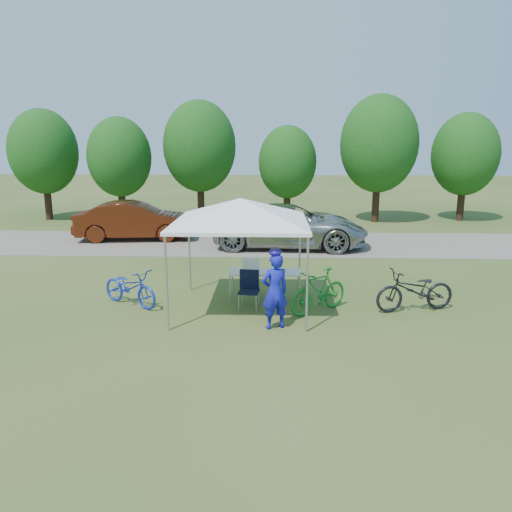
{
  "coord_description": "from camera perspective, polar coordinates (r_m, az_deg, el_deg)",
  "views": [
    {
      "loc": [
        0.75,
        -11.68,
        4.03
      ],
      "look_at": [
        0.3,
        2.0,
        0.87
      ],
      "focal_mm": 35.0,
      "sensor_mm": 36.0,
      "label": 1
    }
  ],
  "objects": [
    {
      "name": "canopy",
      "position": [
        11.79,
        -1.78,
        6.26
      ],
      "size": [
        4.53,
        4.53,
        3.0
      ],
      "color": "#A5A5AA",
      "rests_on": "ground"
    },
    {
      "name": "minivan",
      "position": [
        19.34,
        3.9,
        3.48
      ],
      "size": [
        6.08,
        3.04,
        1.65
      ],
      "primitive_type": "imported",
      "rotation": [
        0.0,
        0.0,
        1.52
      ],
      "color": "#A8A8A4",
      "rests_on": "gravel_strip"
    },
    {
      "name": "bike_blue",
      "position": [
        12.88,
        -14.19,
        -3.47
      ],
      "size": [
        1.85,
        1.5,
        0.94
      ],
      "primitive_type": "imported",
      "rotation": [
        0.0,
        0.0,
        1.0
      ],
      "color": "#1633C1",
      "rests_on": "ground"
    },
    {
      "name": "bike_dark",
      "position": [
        12.64,
        17.75,
        -3.76
      ],
      "size": [
        2.09,
        1.13,
        1.04
      ],
      "primitive_type": "imported",
      "rotation": [
        0.0,
        0.0,
        -1.34
      ],
      "color": "black",
      "rests_on": "ground"
    },
    {
      "name": "sedan",
      "position": [
        21.36,
        -13.69,
        3.95
      ],
      "size": [
        4.95,
        2.18,
        1.58
      ],
      "primitive_type": "imported",
      "rotation": [
        0.0,
        0.0,
        1.68
      ],
      "color": "#511E0D",
      "rests_on": "gravel_strip"
    },
    {
      "name": "folding_table",
      "position": [
        12.89,
        1.04,
        -1.9
      ],
      "size": [
        1.85,
        0.77,
        0.76
      ],
      "color": "white",
      "rests_on": "ground"
    },
    {
      "name": "cooler",
      "position": [
        12.85,
        -0.61,
        -0.99
      ],
      "size": [
        0.45,
        0.31,
        0.33
      ],
      "color": "white",
      "rests_on": "folding_table"
    },
    {
      "name": "gravel_strip",
      "position": [
        20.11,
        -0.28,
        1.45
      ],
      "size": [
        24.0,
        5.0,
        0.02
      ],
      "primitive_type": "cube",
      "color": "gray",
      "rests_on": "ground"
    },
    {
      "name": "cyclist",
      "position": [
        10.88,
        2.17,
        -4.07
      ],
      "size": [
        0.72,
        0.61,
        1.68
      ],
      "primitive_type": "imported",
      "rotation": [
        0.0,
        0.0,
        3.53
      ],
      "color": "#171CBB",
      "rests_on": "ground"
    },
    {
      "name": "folding_chair",
      "position": [
        12.27,
        -0.8,
        -3.45
      ],
      "size": [
        0.53,
        0.55,
        0.94
      ],
      "rotation": [
        0.0,
        0.0,
        -0.12
      ],
      "color": "black",
      "rests_on": "ground"
    },
    {
      "name": "bike_green",
      "position": [
        12.08,
        7.18,
        -3.97
      ],
      "size": [
        1.68,
        1.5,
        1.06
      ],
      "primitive_type": "imported",
      "rotation": [
        0.0,
        0.0,
        -0.89
      ],
      "color": "#1B7C26",
      "rests_on": "ground"
    },
    {
      "name": "ice_cream_cup",
      "position": [
        12.83,
        3.29,
        -1.66
      ],
      "size": [
        0.08,
        0.08,
        0.06
      ],
      "primitive_type": "cylinder",
      "color": "yellow",
      "rests_on": "folding_table"
    },
    {
      "name": "ground",
      "position": [
        12.38,
        -1.7,
        -6.02
      ],
      "size": [
        100.0,
        100.0,
        0.0
      ],
      "primitive_type": "plane",
      "color": "#2D5119",
      "rests_on": "ground"
    },
    {
      "name": "treeline",
      "position": [
        25.76,
        -0.44,
        11.89
      ],
      "size": [
        24.89,
        4.28,
        6.3
      ],
      "color": "#382314",
      "rests_on": "ground"
    }
  ]
}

